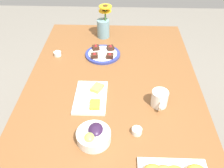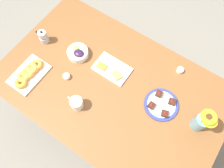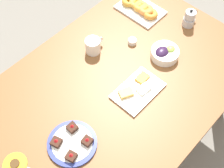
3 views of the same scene
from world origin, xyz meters
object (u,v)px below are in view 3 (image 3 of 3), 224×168
coffee_mug (93,46)px  grape_bowl (165,53)px  dessert_plate (72,143)px  cheese_platter (138,90)px  jam_cup_honey (132,41)px  moka_pot (189,19)px  dining_table (112,97)px  croissant_platter (140,8)px

coffee_mug → grape_bowl: bearing=-53.0°
coffee_mug → dessert_plate: bearing=-145.3°
coffee_mug → cheese_platter: bearing=-96.0°
jam_cup_honey → moka_pot: 0.37m
dessert_plate → moka_pot: (1.00, 0.05, 0.04)m
dessert_plate → moka_pot: size_ratio=1.96×
grape_bowl → jam_cup_honey: 0.20m
dining_table → dessert_plate: dessert_plate is taller
cheese_platter → jam_cup_honey: bearing=45.5°
dining_table → croissant_platter: size_ratio=5.65×
croissant_platter → moka_pot: bearing=-70.0°
cheese_platter → jam_cup_honey: size_ratio=5.42×
grape_bowl → croissant_platter: size_ratio=0.55×
croissant_platter → jam_cup_honey: (-0.23, -0.14, -0.01)m
jam_cup_honey → dessert_plate: size_ratio=0.21×
coffee_mug → jam_cup_honey: size_ratio=2.49×
dining_table → croissant_platter: croissant_platter is taller
grape_bowl → dessert_plate: size_ratio=0.66×
coffee_mug → cheese_platter: 0.36m
cheese_platter → jam_cup_honey: cheese_platter is taller
grape_bowl → dessert_plate: bearing=-179.5°
cheese_platter → moka_pot: moka_pot is taller
dessert_plate → grape_bowl: bearing=0.5°
moka_pot → croissant_platter: bearing=110.0°
dessert_plate → dining_table: bearing=12.0°
jam_cup_honey → coffee_mug: bearing=147.6°
grape_bowl → croissant_platter: grape_bowl is taller
dining_table → dessert_plate: bearing=-168.0°
croissant_platter → moka_pot: moka_pot is taller
cheese_platter → dessert_plate: (-0.43, 0.03, 0.00)m
coffee_mug → croissant_platter: 0.43m
cheese_platter → moka_pot: (0.57, 0.08, 0.04)m
coffee_mug → dessert_plate: coffee_mug is taller
cheese_platter → croissant_platter: 0.59m
dessert_plate → croissant_platter: bearing=20.7°
dining_table → croissant_platter: bearing=25.9°
dining_table → moka_pot: size_ratio=13.45×
grape_bowl → cheese_platter: size_ratio=0.59×
moka_pot → dining_table: bearing=177.9°
jam_cup_honey → dessert_plate: dessert_plate is taller
coffee_mug → croissant_platter: (0.43, 0.01, -0.02)m
jam_cup_honey → moka_pot: size_ratio=0.40×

